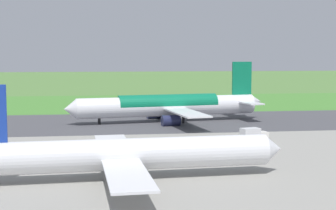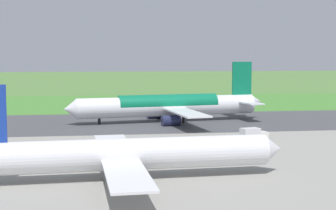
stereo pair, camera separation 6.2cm
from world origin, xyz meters
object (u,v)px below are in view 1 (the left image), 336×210
airliner_parked_mid (123,154)px  service_truck_baggage (253,134)px  no_stopping_sign (205,98)px  airliner_main (169,106)px  traffic_cone_orange (185,102)px

airliner_parked_mid → service_truck_baggage: bearing=-134.0°
airliner_parked_mid → no_stopping_sign: airliner_parked_mid is taller
airliner_main → airliner_parked_mid: (15.05, 60.52, -0.60)m
airliner_main → no_stopping_sign: size_ratio=19.14×
airliner_parked_mid → service_truck_baggage: 40.64m
traffic_cone_orange → no_stopping_sign: bearing=-170.1°
service_truck_baggage → no_stopping_sign: size_ratio=2.20×
service_truck_baggage → no_stopping_sign: (-7.68, -84.54, 0.26)m
airliner_main → service_truck_baggage: (-13.12, 31.33, -2.95)m
airliner_parked_mid → service_truck_baggage: airliner_parked_mid is taller
no_stopping_sign → traffic_cone_orange: size_ratio=5.13×
airliner_parked_mid → no_stopping_sign: bearing=-107.5°
no_stopping_sign → service_truck_baggage: bearing=84.8°
airliner_main → service_truck_baggage: bearing=112.7°
airliner_main → no_stopping_sign: 57.19m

